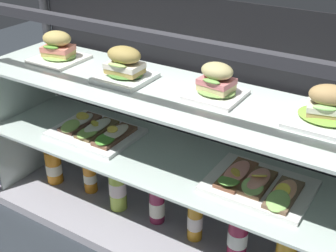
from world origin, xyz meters
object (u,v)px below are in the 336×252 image
Objects in this scene: open_sandwich_tray_near_right_corner at (96,131)px; juice_bottle_front_right_end at (90,175)px; juice_bottle_front_second at (195,219)px; juice_bottle_near_post at (238,237)px; juice_bottle_front_left_end at (54,165)px; plated_roll_sandwich_far_right at (124,67)px; plated_roll_sandwich_far_left at (327,110)px; plated_roll_sandwich_right_of_center at (58,49)px; plated_roll_sandwich_center at (216,84)px; open_sandwich_tray_center at (258,185)px; juice_bottle_back_right at (157,204)px; juice_bottle_front_middle at (118,187)px.

open_sandwich_tray_near_right_corner is 1.66× the size of juice_bottle_front_right_end.
juice_bottle_near_post reaches higher than juice_bottle_front_second.
plated_roll_sandwich_far_right is at bearing 0.77° from juice_bottle_front_left_end.
plated_roll_sandwich_far_right is 0.70m from plated_roll_sandwich_far_left.
plated_roll_sandwich_right_of_center is 0.35m from plated_roll_sandwich_far_right.
open_sandwich_tray_center is (0.19, -0.04, -0.30)m from plated_roll_sandwich_center.
open_sandwich_tray_near_right_corner reaches higher than juice_bottle_back_right.
plated_roll_sandwich_right_of_center reaches higher than juice_bottle_front_left_end.
juice_bottle_near_post is (0.36, -0.02, 0.01)m from juice_bottle_back_right.
juice_bottle_front_middle is 0.54m from juice_bottle_near_post.
juice_bottle_front_right_end is (0.11, -0.00, -0.55)m from plated_roll_sandwich_right_of_center.
plated_roll_sandwich_far_left is 0.61× the size of open_sandwich_tray_near_right_corner.
plated_roll_sandwich_center and plated_roll_sandwich_far_left have the same top height.
open_sandwich_tray_center is (0.88, -0.03, -0.30)m from plated_roll_sandwich_right_of_center.
plated_roll_sandwich_far_right is 0.83× the size of juice_bottle_front_left_end.
plated_roll_sandwich_center is 0.78× the size of juice_bottle_back_right.
open_sandwich_tray_center is 0.81m from juice_bottle_front_right_end.
plated_roll_sandwich_far_right is 0.54× the size of open_sandwich_tray_near_right_corner.
juice_bottle_front_middle reaches higher than juice_bottle_back_right.
juice_bottle_near_post is at bearing -174.74° from open_sandwich_tray_center.
juice_bottle_front_second is at bearing -2.27° from plated_roll_sandwich_right_of_center.
juice_bottle_front_right_end is 0.93× the size of juice_bottle_back_right.
juice_bottle_front_second is (0.65, -0.03, -0.54)m from plated_roll_sandwich_right_of_center.
juice_bottle_front_right_end is at bearing -1.66° from plated_roll_sandwich_right_of_center.
open_sandwich_tray_center reaches higher than juice_bottle_front_second.
open_sandwich_tray_near_right_corner is 1.54× the size of juice_bottle_front_second.
plated_roll_sandwich_far_left is at bearing 1.42° from plated_roll_sandwich_center.
juice_bottle_near_post is (0.48, -0.00, -0.54)m from plated_roll_sandwich_far_right.
juice_bottle_front_second is (0.30, 0.00, -0.55)m from plated_roll_sandwich_far_right.
plated_roll_sandwich_far_right is 0.54× the size of open_sandwich_tray_center.
juice_bottle_front_right_end is (-0.08, 0.02, -0.26)m from open_sandwich_tray_near_right_corner.
plated_roll_sandwich_center is 0.80m from juice_bottle_front_right_end.
juice_bottle_near_post is at bearing -2.62° from juice_bottle_back_right.
plated_roll_sandwich_center is at bearing 6.45° from juice_bottle_front_middle.
plated_roll_sandwich_right_of_center is 0.85× the size of juice_bottle_back_right.
plated_roll_sandwich_far_left is 0.94× the size of juice_bottle_back_right.
open_sandwich_tray_near_right_corner is (-0.85, -0.05, -0.29)m from plated_roll_sandwich_far_left.
plated_roll_sandwich_far_right is at bearing 179.46° from juice_bottle_near_post.
open_sandwich_tray_center reaches higher than juice_bottle_front_middle.
plated_roll_sandwich_far_right reaches higher than juice_bottle_front_middle.
juice_bottle_front_middle reaches higher than juice_bottle_front_right_end.
juice_bottle_back_right is (-0.41, 0.01, -0.25)m from open_sandwich_tray_center.
juice_bottle_front_left_end is at bearing -178.51° from open_sandwich_tray_near_right_corner.
juice_bottle_near_post is (0.72, -0.03, 0.01)m from juice_bottle_front_right_end.
plated_roll_sandwich_far_left is 1.25m from juice_bottle_front_left_end.
juice_bottle_front_middle is 1.10× the size of juice_bottle_near_post.
plated_roll_sandwich_right_of_center is 0.93m from open_sandwich_tray_center.
juice_bottle_front_middle is at bearing -3.15° from open_sandwich_tray_near_right_corner.
plated_roll_sandwich_far_right reaches higher than juice_bottle_front_left_end.
plated_roll_sandwich_far_right is 0.89× the size of juice_bottle_front_right_end.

